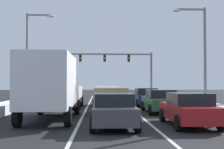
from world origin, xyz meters
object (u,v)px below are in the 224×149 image
street_lamp_left_mid (31,50)px  suv_silver_center_lane_third (106,94)px  sedan_black_left_lane_third (72,95)px  sedan_navy_right_lane_third (146,97)px  sedan_charcoal_center_lane_nearest (114,110)px  suv_white_left_lane_second (68,95)px  sedan_green_right_lane_second (160,101)px  traffic_light_gantry (114,62)px  suv_tan_center_lane_second (110,98)px  street_lamp_right_mid (200,47)px  sedan_red_right_lane_nearest (189,109)px  box_truck_left_lane_nearest (51,84)px

street_lamp_left_mid → suv_silver_center_lane_third: bearing=-24.5°
sedan_black_left_lane_third → sedan_navy_right_lane_third: bearing=-31.4°
sedan_charcoal_center_lane_nearest → suv_white_left_lane_second: bearing=106.6°
suv_silver_center_lane_third → sedan_black_left_lane_third: bearing=128.0°
sedan_green_right_lane_second → traffic_light_gantry: bearing=94.9°
suv_tan_center_lane_second → suv_white_left_lane_second: bearing=124.5°
suv_tan_center_lane_second → traffic_light_gantry: 23.74m
suv_tan_center_lane_second → suv_white_left_lane_second: size_ratio=1.00×
suv_tan_center_lane_second → street_lamp_left_mid: (-7.09, 9.45, 4.04)m
suv_white_left_lane_second → sedan_black_left_lane_third: bearing=91.9°
suv_silver_center_lane_third → traffic_light_gantry: 17.61m
sedan_charcoal_center_lane_nearest → street_lamp_right_mid: bearing=53.9°
suv_white_left_lane_second → street_lamp_left_mid: (-3.98, 4.92, 4.04)m
sedan_red_right_lane_nearest → sedan_green_right_lane_second: size_ratio=1.00×
sedan_black_left_lane_third → traffic_light_gantry: (4.68, 13.01, 4.12)m
suv_tan_center_lane_second → box_truck_left_lane_nearest: bearing=-134.9°
box_truck_left_lane_nearest → suv_white_left_lane_second: bearing=89.4°
sedan_red_right_lane_nearest → traffic_light_gantry: size_ratio=0.32×
sedan_navy_right_lane_third → suv_tan_center_lane_second: (-3.27, -6.36, 0.25)m
box_truck_left_lane_nearest → sedan_navy_right_lane_third: bearing=55.9°
sedan_red_right_lane_nearest → suv_tan_center_lane_second: (-3.45, 5.50, 0.25)m
box_truck_left_lane_nearest → suv_tan_center_lane_second: bearing=45.1°
sedan_red_right_lane_nearest → street_lamp_right_mid: 11.13m
suv_tan_center_lane_second → box_truck_left_lane_nearest: 4.59m
suv_silver_center_lane_third → box_truck_left_lane_nearest: 9.99m
sedan_charcoal_center_lane_nearest → street_lamp_left_mid: (-7.07, 15.26, 4.29)m
sedan_charcoal_center_lane_nearest → suv_white_left_lane_second: suv_white_left_lane_second is taller
box_truck_left_lane_nearest → sedan_black_left_lane_third: 13.60m
sedan_green_right_lane_second → sedan_navy_right_lane_third: 5.74m
sedan_green_right_lane_second → suv_tan_center_lane_second: suv_tan_center_lane_second is taller
suv_silver_center_lane_third → street_lamp_left_mid: (-7.00, 3.18, 4.04)m
traffic_light_gantry → suv_white_left_lane_second: bearing=-103.4°
box_truck_left_lane_nearest → suv_silver_center_lane_third: bearing=71.9°
suv_silver_center_lane_third → suv_white_left_lane_second: 3.48m
suv_tan_center_lane_second → box_truck_left_lane_nearest: (-3.18, -3.19, 0.88)m
sedan_navy_right_lane_third → suv_white_left_lane_second: (-6.38, -1.83, 0.25)m
sedan_red_right_lane_nearest → suv_silver_center_lane_third: 12.29m
sedan_red_right_lane_nearest → street_lamp_left_mid: street_lamp_left_mid is taller
sedan_green_right_lane_second → traffic_light_gantry: 23.22m
sedan_red_right_lane_nearest → suv_tan_center_lane_second: 6.50m
sedan_charcoal_center_lane_nearest → street_lamp_right_mid: 12.98m
box_truck_left_lane_nearest → suv_white_left_lane_second: box_truck_left_lane_nearest is taller
suv_white_left_lane_second → sedan_black_left_lane_third: (-0.19, 5.84, -0.25)m
sedan_charcoal_center_lane_nearest → sedan_black_left_lane_third: 16.51m
sedan_navy_right_lane_third → box_truck_left_lane_nearest: (-6.45, -9.55, 1.14)m
sedan_navy_right_lane_third → suv_white_left_lane_second: bearing=-164.0°
suv_tan_center_lane_second → street_lamp_left_mid: 12.48m
sedan_green_right_lane_second → suv_tan_center_lane_second: size_ratio=0.92×
street_lamp_right_mid → street_lamp_left_mid: size_ratio=0.93×
suv_white_left_lane_second → street_lamp_left_mid: street_lamp_left_mid is taller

